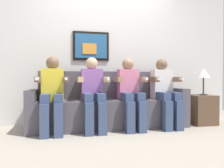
% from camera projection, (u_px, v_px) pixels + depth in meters
% --- Properties ---
extents(ground_plane, '(6.36, 6.36, 0.00)m').
position_uv_depth(ground_plane, '(114.00, 132.00, 3.21)').
color(ground_plane, '#9E9384').
extents(back_wall_assembly, '(4.89, 0.10, 2.60)m').
position_uv_depth(back_wall_assembly, '(104.00, 50.00, 3.93)').
color(back_wall_assembly, silver).
rests_on(back_wall_assembly, ground_plane).
extents(couch, '(2.49, 0.58, 0.90)m').
position_uv_depth(couch, '(110.00, 108.00, 3.53)').
color(couch, '#514C56').
rests_on(couch, ground_plane).
extents(person_leftmost, '(0.46, 0.56, 1.11)m').
position_uv_depth(person_leftmost, '(52.00, 91.00, 3.16)').
color(person_leftmost, yellow).
rests_on(person_leftmost, ground_plane).
extents(person_left_center, '(0.46, 0.56, 1.11)m').
position_uv_depth(person_left_center, '(93.00, 90.00, 3.29)').
color(person_left_center, '#8C59A5').
rests_on(person_left_center, ground_plane).
extents(person_right_center, '(0.46, 0.56, 1.11)m').
position_uv_depth(person_right_center, '(130.00, 90.00, 3.42)').
color(person_right_center, pink).
rests_on(person_right_center, ground_plane).
extents(person_rightmost, '(0.46, 0.56, 1.11)m').
position_uv_depth(person_rightmost, '(165.00, 90.00, 3.55)').
color(person_rightmost, white).
rests_on(person_rightmost, ground_plane).
extents(side_table_right, '(0.40, 0.40, 0.50)m').
position_uv_depth(side_table_right, '(201.00, 110.00, 3.78)').
color(side_table_right, brown).
rests_on(side_table_right, ground_plane).
extents(table_lamp, '(0.22, 0.22, 0.46)m').
position_uv_depth(table_lamp, '(203.00, 74.00, 3.74)').
color(table_lamp, '#333338').
rests_on(table_lamp, side_table_right).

